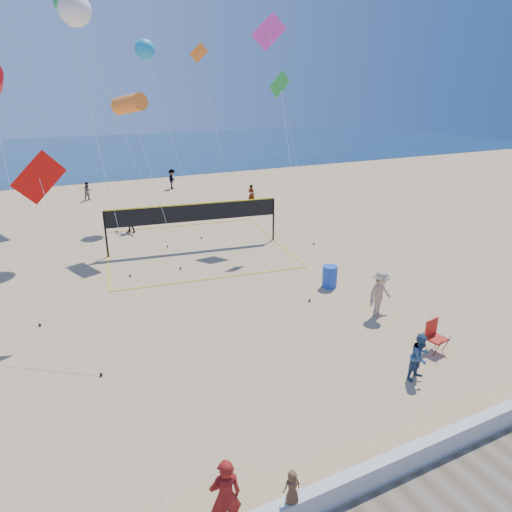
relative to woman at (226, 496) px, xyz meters
name	(u,v)px	position (x,y,z in m)	size (l,w,h in m)	color
ground	(308,405)	(3.61, 2.57, -0.89)	(120.00, 120.00, 0.00)	tan
ocean	(74,152)	(3.61, 64.57, -0.87)	(140.00, 50.00, 0.03)	#102C4C
seawall	(380,471)	(3.61, -0.43, -0.59)	(32.00, 0.30, 0.60)	silver
woman	(226,496)	(0.00, 0.00, 0.00)	(0.65, 0.42, 1.77)	maroon
toddler	(292,487)	(1.25, -0.46, 0.09)	(0.37, 0.24, 0.76)	brown
bystander_a	(420,357)	(7.35, 2.16, -0.12)	(0.74, 0.58, 1.53)	navy
bystander_b	(380,294)	(9.06, 5.99, 0.06)	(1.22, 0.70, 1.89)	tan
far_person_1	(130,220)	(2.66, 21.69, -0.12)	(1.43, 0.45, 1.54)	gray
far_person_2	(251,195)	(12.62, 24.92, -0.09)	(0.58, 0.38, 1.59)	gray
far_person_3	(88,191)	(1.47, 32.13, -0.14)	(0.72, 0.56, 1.49)	gray
far_person_4	(172,179)	(8.87, 33.53, 0.00)	(1.14, 0.66, 1.77)	gray
camp_chair	(434,334)	(8.97, 3.14, -0.24)	(0.69, 0.82, 1.26)	red
trash_barrel	(330,276)	(8.94, 9.18, -0.39)	(0.67, 0.67, 1.00)	blue
volleyball_net	(194,218)	(5.27, 17.03, 0.89)	(10.85, 10.73, 2.57)	black
kite_2	(129,104)	(2.66, 18.73, 6.84)	(1.74, 5.68, 8.31)	orange
kite_3	(41,184)	(-2.20, 10.64, 4.53)	(1.86, 4.44, 6.55)	red
kite_4	(282,98)	(9.69, 15.23, 7.13)	(3.34, 7.80, 9.40)	green
kite_5	(271,41)	(10.64, 18.23, 10.07)	(2.02, 4.26, 12.45)	#F13CB6
kite_6	(75,10)	(0.80, 20.88, 11.34)	(4.00, 3.93, 13.05)	white
kite_7	(145,50)	(5.17, 24.80, 9.92)	(1.87, 7.16, 11.44)	#1A9DD5
kite_8	(68,0)	(1.34, 28.38, 12.89)	(1.69, 7.55, 14.38)	green
kite_9	(202,65)	(10.15, 28.23, 9.26)	(1.43, 6.87, 11.75)	orange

